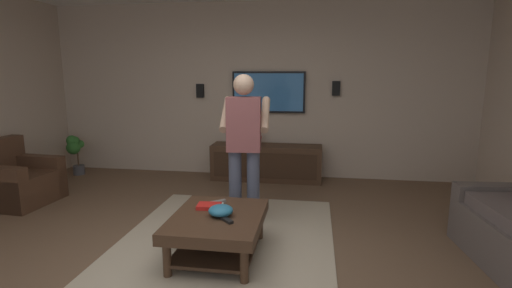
# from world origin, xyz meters

# --- Properties ---
(ground_plane) EXTENTS (8.05, 8.05, 0.00)m
(ground_plane) POSITION_xyz_m (0.00, 0.00, 0.00)
(ground_plane) COLOR brown
(wall_back_tv) EXTENTS (0.10, 6.91, 2.74)m
(wall_back_tv) POSITION_xyz_m (3.20, 0.00, 1.37)
(wall_back_tv) COLOR #BCA893
(wall_back_tv) RESTS_ON ground
(area_rug) EXTENTS (2.86, 2.10, 0.01)m
(area_rug) POSITION_xyz_m (0.46, -0.08, 0.01)
(area_rug) COLOR tan
(area_rug) RESTS_ON ground
(armchair) EXTENTS (0.85, 0.86, 0.82)m
(armchair) POSITION_xyz_m (1.29, 2.85, 0.28)
(armchair) COLOR #472D1E
(armchair) RESTS_ON ground
(coffee_table) EXTENTS (1.00, 0.80, 0.40)m
(coffee_table) POSITION_xyz_m (0.26, -0.08, 0.30)
(coffee_table) COLOR #422B1C
(coffee_table) RESTS_ON ground
(media_console) EXTENTS (0.45, 1.70, 0.55)m
(media_console) POSITION_xyz_m (2.87, -0.19, 0.28)
(media_console) COLOR #422B1C
(media_console) RESTS_ON ground
(tv) EXTENTS (0.05, 1.14, 0.64)m
(tv) POSITION_xyz_m (3.11, -0.19, 1.35)
(tv) COLOR black
(person_standing) EXTENTS (0.56, 0.57, 1.64)m
(person_standing) POSITION_xyz_m (1.11, -0.17, 0.93)
(person_standing) COLOR #4C5166
(person_standing) RESTS_ON ground
(potted_plant_short) EXTENTS (0.29, 0.23, 0.66)m
(potted_plant_short) POSITION_xyz_m (2.67, 2.92, 0.42)
(potted_plant_short) COLOR #4C4C51
(potted_plant_short) RESTS_ON ground
(bowl) EXTENTS (0.22, 0.22, 0.10)m
(bowl) POSITION_xyz_m (0.24, -0.12, 0.45)
(bowl) COLOR teal
(bowl) RESTS_ON coffee_table
(remote_white) EXTENTS (0.15, 0.04, 0.02)m
(remote_white) POSITION_xyz_m (0.46, -0.05, 0.41)
(remote_white) COLOR white
(remote_white) RESTS_ON coffee_table
(remote_black) EXTENTS (0.14, 0.14, 0.02)m
(remote_black) POSITION_xyz_m (0.12, -0.20, 0.41)
(remote_black) COLOR black
(remote_black) RESTS_ON coffee_table
(remote_grey) EXTENTS (0.13, 0.14, 0.02)m
(remote_grey) POSITION_xyz_m (0.57, -0.01, 0.41)
(remote_grey) COLOR slate
(remote_grey) RESTS_ON coffee_table
(book) EXTENTS (0.18, 0.23, 0.04)m
(book) POSITION_xyz_m (0.42, 0.04, 0.42)
(book) COLOR red
(book) RESTS_ON coffee_table
(vase_round) EXTENTS (0.22, 0.22, 0.22)m
(vase_round) POSITION_xyz_m (2.91, 0.00, 0.66)
(vase_round) COLOR red
(vase_round) RESTS_ON media_console
(wall_speaker_left) EXTENTS (0.06, 0.12, 0.22)m
(wall_speaker_left) POSITION_xyz_m (3.12, -1.23, 1.42)
(wall_speaker_left) COLOR black
(wall_speaker_right) EXTENTS (0.06, 0.12, 0.22)m
(wall_speaker_right) POSITION_xyz_m (3.12, 0.93, 1.36)
(wall_speaker_right) COLOR black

